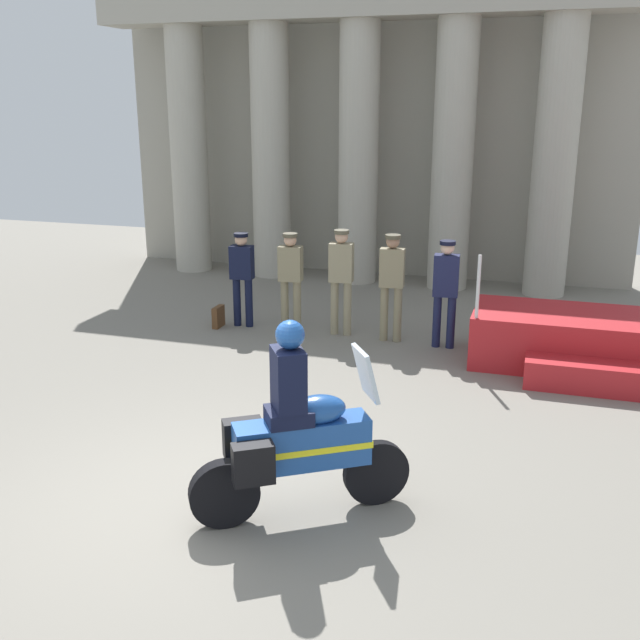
# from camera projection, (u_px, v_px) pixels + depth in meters

# --- Properties ---
(ground_plane) EXTENTS (28.00, 28.00, 0.00)m
(ground_plane) POSITION_uv_depth(u_px,v_px,m) (188.00, 498.00, 7.18)
(ground_plane) COLOR gray
(colonnade_backdrop) EXTENTS (11.13, 1.66, 6.47)m
(colonnade_backdrop) POSITION_uv_depth(u_px,v_px,m) (365.00, 122.00, 15.33)
(colonnade_backdrop) COLOR #A49F91
(colonnade_backdrop) RESTS_ON ground_plane
(reviewing_stand) EXTENTS (3.53, 1.94, 1.68)m
(reviewing_stand) POSITION_uv_depth(u_px,v_px,m) (598.00, 345.00, 10.51)
(reviewing_stand) COLOR #B21E23
(reviewing_stand) RESTS_ON ground_plane
(officer_in_row_0) EXTENTS (0.40, 0.25, 1.61)m
(officer_in_row_0) POSITION_uv_depth(u_px,v_px,m) (242.00, 272.00, 12.39)
(officer_in_row_0) COLOR black
(officer_in_row_0) RESTS_ON ground_plane
(officer_in_row_1) EXTENTS (0.40, 0.25, 1.65)m
(officer_in_row_1) POSITION_uv_depth(u_px,v_px,m) (291.00, 274.00, 12.13)
(officer_in_row_1) COLOR #847A5B
(officer_in_row_1) RESTS_ON ground_plane
(officer_in_row_2) EXTENTS (0.40, 0.25, 1.74)m
(officer_in_row_2) POSITION_uv_depth(u_px,v_px,m) (341.00, 274.00, 11.91)
(officer_in_row_2) COLOR gray
(officer_in_row_2) RESTS_ON ground_plane
(officer_in_row_3) EXTENTS (0.40, 0.25, 1.72)m
(officer_in_row_3) POSITION_uv_depth(u_px,v_px,m) (392.00, 279.00, 11.59)
(officer_in_row_3) COLOR #847A5B
(officer_in_row_3) RESTS_ON ground_plane
(officer_in_row_4) EXTENTS (0.40, 0.25, 1.69)m
(officer_in_row_4) POSITION_uv_depth(u_px,v_px,m) (446.00, 286.00, 11.28)
(officer_in_row_4) COLOR #191E42
(officer_in_row_4) RESTS_ON ground_plane
(motorcycle_with_rider) EXTENTS (1.82, 1.28, 1.90)m
(motorcycle_with_rider) POSITION_uv_depth(u_px,v_px,m) (294.00, 437.00, 6.67)
(motorcycle_with_rider) COLOR black
(motorcycle_with_rider) RESTS_ON ground_plane
(briefcase_on_ground) EXTENTS (0.10, 0.32, 0.36)m
(briefcase_on_ground) POSITION_uv_depth(u_px,v_px,m) (218.00, 317.00, 12.55)
(briefcase_on_ground) COLOR brown
(briefcase_on_ground) RESTS_ON ground_plane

